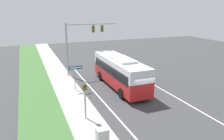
% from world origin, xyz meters
% --- Properties ---
extents(ground_plane, '(80.00, 80.00, 0.00)m').
position_xyz_m(ground_plane, '(0.00, 0.00, 0.00)').
color(ground_plane, '#38383A').
extents(sidewalk, '(2.80, 80.00, 0.12)m').
position_xyz_m(sidewalk, '(-6.20, 0.00, 0.06)').
color(sidewalk, '#9E9E99').
rests_on(sidewalk, ground_plane).
extents(grass_verge, '(3.60, 80.00, 0.10)m').
position_xyz_m(grass_verge, '(-9.40, 0.00, 0.05)').
color(grass_verge, '#3D6633').
rests_on(grass_verge, ground_plane).
extents(lane_divider_near, '(0.14, 30.00, 0.01)m').
position_xyz_m(lane_divider_near, '(-3.60, 0.00, 0.00)').
color(lane_divider_near, silver).
rests_on(lane_divider_near, ground_plane).
extents(lane_divider_far, '(0.14, 30.00, 0.01)m').
position_xyz_m(lane_divider_far, '(3.60, 0.00, 0.00)').
color(lane_divider_far, silver).
rests_on(lane_divider_far, ground_plane).
extents(bus, '(2.73, 10.32, 3.51)m').
position_xyz_m(bus, '(-0.43, 4.33, 1.92)').
color(bus, red).
rests_on(bus, ground_plane).
extents(signal_gantry, '(6.83, 0.41, 6.94)m').
position_xyz_m(signal_gantry, '(-3.04, 10.77, 4.97)').
color(signal_gantry, '#939399').
rests_on(signal_gantry, ground_plane).
extents(pedestrian_signal, '(0.28, 0.34, 2.99)m').
position_xyz_m(pedestrian_signal, '(-6.09, -1.64, 2.04)').
color(pedestrian_signal, '#939399').
rests_on(pedestrian_signal, ground_plane).
extents(street_sign, '(1.47, 0.08, 2.83)m').
position_xyz_m(street_sign, '(-5.37, 5.01, 2.00)').
color(street_sign, '#939399').
rests_on(street_sign, ground_plane).
extents(utility_cabinet, '(0.76, 0.62, 1.00)m').
position_xyz_m(utility_cabinet, '(-5.96, -5.29, 0.62)').
color(utility_cabinet, '#A8A8A3').
rests_on(utility_cabinet, sidewalk).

